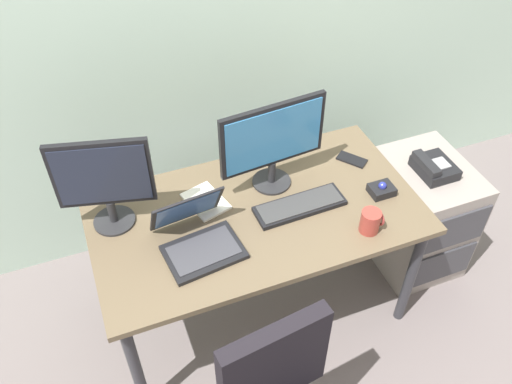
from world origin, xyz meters
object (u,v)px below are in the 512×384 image
monitor_side (104,180)px  paper_notepad (206,201)px  keyboard (300,205)px  cell_phone (352,159)px  desk_phone (434,167)px  trackball_mouse (382,189)px  coffee_mug (371,221)px  monitor_main (273,141)px  file_cabinet (418,215)px  laptop (197,236)px

monitor_side → paper_notepad: monitor_side is taller
keyboard → cell_phone: 0.43m
desk_phone → paper_notepad: bearing=172.5°
keyboard → trackball_mouse: 0.39m
trackball_mouse → coffee_mug: size_ratio=1.04×
monitor_main → monitor_side: bearing=178.8°
file_cabinet → keyboard: size_ratio=1.56×
file_cabinet → keyboard: bearing=-175.8°
monitor_main → keyboard: size_ratio=1.20×
file_cabinet → monitor_main: 1.03m
file_cabinet → cell_phone: 0.56m
monitor_side → cell_phone: bearing=-0.5°
coffee_mug → paper_notepad: size_ratio=0.51×
desk_phone → monitor_main: bearing=168.8°
desk_phone → trackball_mouse: size_ratio=1.82×
keyboard → trackball_mouse: (0.39, -0.05, 0.01)m
desk_phone → trackball_mouse: 0.37m
desk_phone → monitor_side: bearing=173.5°
trackball_mouse → laptop: bearing=179.4°
monitor_side → file_cabinet: bearing=-5.9°
laptop → cell_phone: bearing=15.9°
trackball_mouse → monitor_side: bearing=167.4°
monitor_main → paper_notepad: bearing=-178.1°
laptop → cell_phone: (0.86, 0.24, -0.05)m
monitor_main → coffee_mug: monitor_main is taller
monitor_main → monitor_side: size_ratio=1.13×
file_cabinet → keyboard: (-0.75, -0.05, 0.40)m
desk_phone → coffee_mug: 0.59m
monitor_side → laptop: 0.44m
monitor_main → trackball_mouse: 0.55m
monitor_side → trackball_mouse: bearing=-12.6°
desk_phone → coffee_mug: (-0.52, -0.27, 0.08)m
file_cabinet → monitor_side: bearing=174.1°
monitor_main → coffee_mug: 0.54m
paper_notepad → coffee_mug: bearing=-34.5°
trackball_mouse → paper_notepad: (-0.77, 0.24, -0.02)m
monitor_side → keyboard: (0.79, -0.21, -0.23)m
cell_phone → monitor_side: bearing=142.0°
keyboard → trackball_mouse: trackball_mouse is taller
file_cabinet → trackball_mouse: (-0.36, -0.10, 0.41)m
monitor_side → cell_phone: (1.16, -0.01, -0.24)m
monitor_main → keyboard: bearing=-74.7°
monitor_side → laptop: (0.30, -0.25, -0.20)m
file_cabinet → coffee_mug: size_ratio=6.11×
trackball_mouse → cell_phone: (-0.01, 0.25, -0.02)m
monitor_side → trackball_mouse: monitor_side is taller
desk_phone → monitor_side: 1.56m
file_cabinet → monitor_side: size_ratio=1.47×
laptop → cell_phone: 0.89m
coffee_mug → paper_notepad: 0.73m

